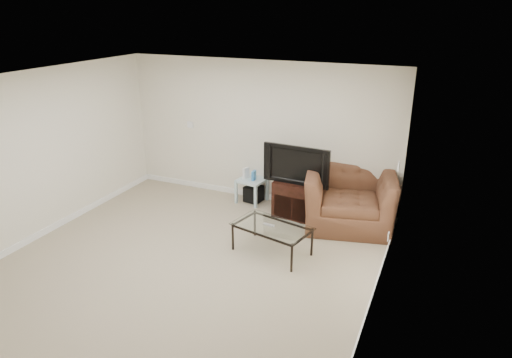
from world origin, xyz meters
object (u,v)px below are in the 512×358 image
at_px(tv_stand, 298,199).
at_px(coffee_table, 272,239).
at_px(television, 299,163).
at_px(side_table, 252,190).
at_px(subwoofer, 254,194).
at_px(recliner, 350,190).

height_order(tv_stand, coffee_table, tv_stand).
distance_m(tv_stand, coffee_table, 1.33).
height_order(tv_stand, television, television).
bearing_deg(tv_stand, side_table, 170.46).
height_order(television, subwoofer, television).
height_order(subwoofer, recliner, recliner).
bearing_deg(television, tv_stand, 89.10).
xyz_separation_m(subwoofer, recliner, (1.78, -0.24, 0.45)).
height_order(tv_stand, subwoofer, tv_stand).
height_order(television, coffee_table, television).
height_order(side_table, coffee_table, side_table).
relative_size(subwoofer, recliner, 0.20).
xyz_separation_m(tv_stand, television, (-0.00, -0.03, 0.63)).
distance_m(tv_stand, recliner, 0.91).
distance_m(television, coffee_table, 1.49).
bearing_deg(television, side_table, 167.77).
height_order(recliner, coffee_table, recliner).
xyz_separation_m(tv_stand, coffee_table, (0.05, -1.32, -0.10)).
xyz_separation_m(subwoofer, coffee_table, (0.97, -1.57, 0.06)).
distance_m(tv_stand, subwoofer, 0.97).
bearing_deg(subwoofer, coffee_table, -58.18).
relative_size(recliner, coffee_table, 1.28).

